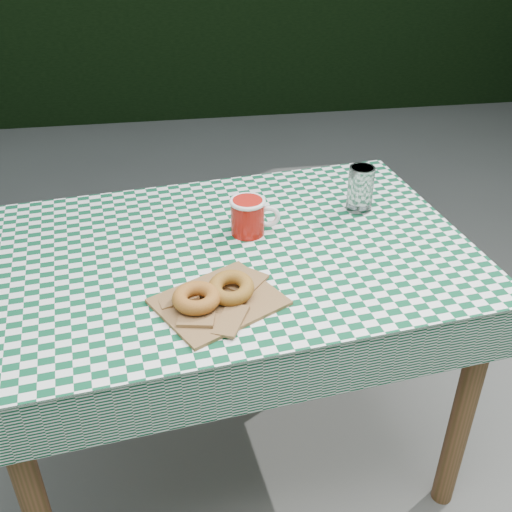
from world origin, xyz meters
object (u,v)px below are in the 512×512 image
(table, at_px, (234,360))
(drinking_glass, at_px, (360,189))
(paper_bag, at_px, (219,301))
(coffee_mug, at_px, (248,217))

(table, distance_m, drinking_glass, 0.61)
(paper_bag, xyz_separation_m, coffee_mug, (0.11, 0.30, 0.04))
(table, bearing_deg, paper_bag, -110.61)
(table, relative_size, drinking_glass, 9.29)
(table, xyz_separation_m, coffee_mug, (0.05, 0.08, 0.43))
(coffee_mug, relative_size, drinking_glass, 1.36)
(table, distance_m, paper_bag, 0.45)
(table, xyz_separation_m, drinking_glass, (0.39, 0.16, 0.45))
(table, bearing_deg, drinking_glass, 15.50)
(drinking_glass, bearing_deg, paper_bag, -138.98)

